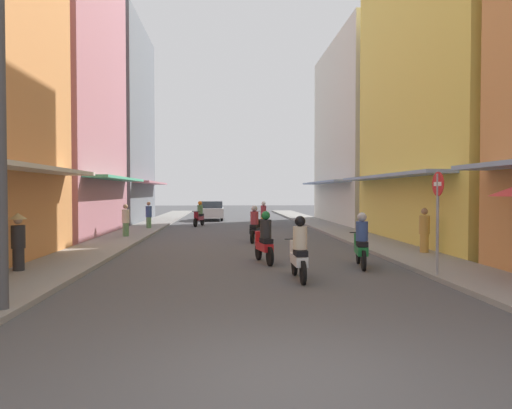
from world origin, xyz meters
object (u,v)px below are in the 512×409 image
Objects in this scene: pedestrian_crossing at (149,216)px; pedestrian_far at (126,222)px; street_sign_no_entry at (438,210)px; motorbike_white at (299,251)px; motorbike_red at (264,240)px; motorbike_green at (361,243)px; parked_car at (212,210)px; pedestrian_midway at (18,240)px; motorbike_maroon at (199,215)px; motorbike_orange at (263,216)px; motorbike_black at (255,226)px; pedestrian_foreground at (424,232)px.

pedestrian_far is at bearing -93.00° from pedestrian_crossing.
motorbike_white is at bearing 177.88° from street_sign_no_entry.
street_sign_no_entry is (4.04, -2.86, 1.01)m from motorbike_red.
pedestrian_crossing reaches higher than motorbike_white.
pedestrian_far is (-6.37, 10.31, 0.09)m from motorbike_white.
pedestrian_far reaches higher than motorbike_green.
pedestrian_midway reaches higher than parked_car.
pedestrian_midway is (-3.68, -16.80, 0.21)m from motorbike_maroon.
street_sign_no_entry is at bearing -46.84° from pedestrian_far.
motorbike_white is at bearing -8.93° from pedestrian_midway.
motorbike_green is at bearing -84.20° from motorbike_orange.
motorbike_green is 2.53m from street_sign_no_entry.
street_sign_no_entry reaches higher than motorbike_maroon.
motorbike_red is at bearing -91.01° from motorbike_black.
motorbike_red is 9.51m from pedestrian_far.
motorbike_black is 9.94m from pedestrian_midway.
pedestrian_crossing is 1.01× the size of pedestrian_far.
street_sign_no_entry is (10.55, -1.25, 0.81)m from pedestrian_midway.
motorbike_red is 0.99× the size of motorbike_white.
motorbike_white is at bearing -67.99° from pedestrian_crossing.
motorbike_orange is at bearing 95.80° from motorbike_green.
parked_car is 9.52m from pedestrian_crossing.
pedestrian_midway is at bearing -115.74° from motorbike_orange.
motorbike_white is 16.31m from pedestrian_crossing.
motorbike_white is at bearing -58.31° from pedestrian_far.
motorbike_black is 0.98× the size of motorbike_white.
motorbike_white is 0.44× the size of parked_car.
motorbike_orange is at bearing 88.23° from motorbike_white.
motorbike_red is at bearing 13.91° from pedestrian_midway.
pedestrian_midway is at bearing -102.36° from motorbike_maroon.
pedestrian_crossing is at bearing 113.92° from motorbike_red.
pedestrian_midway is 1.01× the size of pedestrian_far.
motorbike_orange is at bearing 108.39° from pedestrian_foreground.
motorbike_maroon is at bearing 110.85° from street_sign_no_entry.
motorbike_green and motorbike_maroon have the same top height.
street_sign_no_entry reaches higher than pedestrian_far.
street_sign_no_entry reaches higher than motorbike_black.
motorbike_white is 1.03× the size of motorbike_maroon.
motorbike_black is 0.98× the size of motorbike_green.
motorbike_orange is (0.53, 17.00, 0.00)m from motorbike_white.
motorbike_red and motorbike_white have the same top height.
street_sign_no_entry reaches higher than pedestrian_foreground.
pedestrian_foreground reaches higher than parked_car.
pedestrian_far is 0.99× the size of pedestrian_foreground.
motorbike_green is 17.09m from motorbike_maroon.
motorbike_maroon is at bearing 69.04° from pedestrian_far.
pedestrian_midway is 12.33m from pedestrian_foreground.
pedestrian_far is 14.34m from street_sign_no_entry.
pedestrian_midway is 9.22m from pedestrian_far.
motorbike_black is 9.84m from motorbike_maroon.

